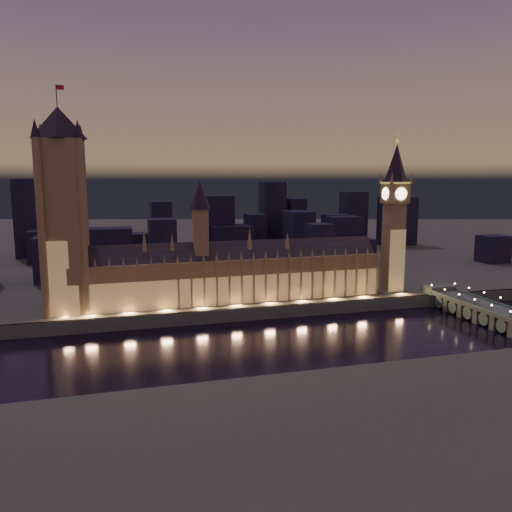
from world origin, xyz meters
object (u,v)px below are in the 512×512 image
object	(u,v)px
palace_of_westminster	(231,273)
victoria_tower	(63,202)
westminster_bridge	(487,313)
elizabeth_tower	(395,205)

from	to	relation	value
palace_of_westminster	victoria_tower	distance (m)	110.24
palace_of_westminster	victoria_tower	xyz separation A→B (m)	(-99.70, 0.18, 47.04)
victoria_tower	westminster_bridge	world-z (taller)	victoria_tower
victoria_tower	elizabeth_tower	size ratio (longest dim) A/B	1.20
palace_of_westminster	victoria_tower	size ratio (longest dim) A/B	1.54
palace_of_westminster	elizabeth_tower	distance (m)	125.73
elizabeth_tower	westminster_bridge	world-z (taller)	elizabeth_tower
elizabeth_tower	westminster_bridge	xyz separation A→B (m)	(27.10, -65.37, -62.98)
victoria_tower	westminster_bridge	bearing A→B (deg)	-14.93
elizabeth_tower	westminster_bridge	distance (m)	94.73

